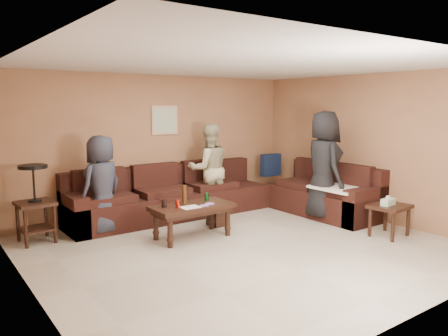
{
  "coord_description": "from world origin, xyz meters",
  "views": [
    {
      "loc": [
        -3.67,
        -4.58,
        1.97
      ],
      "look_at": [
        0.25,
        0.85,
        1.0
      ],
      "focal_mm": 35.0,
      "sensor_mm": 36.0,
      "label": 1
    }
  ],
  "objects_px": {
    "waste_bin": "(218,215)",
    "person_left": "(102,185)",
    "end_table_left": "(35,202)",
    "person_right": "(324,166)",
    "person_middle": "(209,169)",
    "sectional_sofa": "(228,199)",
    "coffee_table": "(192,210)",
    "side_table_right": "(389,209)"
  },
  "relations": [
    {
      "from": "waste_bin",
      "to": "person_left",
      "type": "relative_size",
      "value": 0.22
    },
    {
      "from": "end_table_left",
      "to": "person_right",
      "type": "height_order",
      "value": "person_right"
    },
    {
      "from": "person_middle",
      "to": "person_right",
      "type": "xyz_separation_m",
      "value": [
        1.37,
        -1.51,
        0.12
      ]
    },
    {
      "from": "end_table_left",
      "to": "person_right",
      "type": "relative_size",
      "value": 0.6
    },
    {
      "from": "waste_bin",
      "to": "sectional_sofa",
      "type": "bearing_deg",
      "value": 37.28
    },
    {
      "from": "sectional_sofa",
      "to": "person_middle",
      "type": "distance_m",
      "value": 0.66
    },
    {
      "from": "coffee_table",
      "to": "end_table_left",
      "type": "relative_size",
      "value": 1.07
    },
    {
      "from": "person_middle",
      "to": "person_right",
      "type": "relative_size",
      "value": 0.87
    },
    {
      "from": "waste_bin",
      "to": "person_right",
      "type": "bearing_deg",
      "value": -22.6
    },
    {
      "from": "person_middle",
      "to": "person_right",
      "type": "height_order",
      "value": "person_right"
    },
    {
      "from": "end_table_left",
      "to": "person_left",
      "type": "height_order",
      "value": "person_left"
    },
    {
      "from": "person_left",
      "to": "coffee_table",
      "type": "bearing_deg",
      "value": 111.23
    },
    {
      "from": "end_table_left",
      "to": "person_middle",
      "type": "bearing_deg",
      "value": -0.11
    },
    {
      "from": "side_table_right",
      "to": "person_left",
      "type": "bearing_deg",
      "value": 142.33
    },
    {
      "from": "sectional_sofa",
      "to": "person_left",
      "type": "height_order",
      "value": "person_left"
    },
    {
      "from": "person_middle",
      "to": "sectional_sofa",
      "type": "bearing_deg",
      "value": 119.64
    },
    {
      "from": "end_table_left",
      "to": "person_left",
      "type": "bearing_deg",
      "value": -8.35
    },
    {
      "from": "coffee_table",
      "to": "waste_bin",
      "type": "bearing_deg",
      "value": 25.44
    },
    {
      "from": "end_table_left",
      "to": "sectional_sofa",
      "type": "bearing_deg",
      "value": -7.91
    },
    {
      "from": "side_table_right",
      "to": "waste_bin",
      "type": "height_order",
      "value": "side_table_right"
    },
    {
      "from": "person_left",
      "to": "sectional_sofa",
      "type": "bearing_deg",
      "value": 148.23
    },
    {
      "from": "end_table_left",
      "to": "side_table_right",
      "type": "bearing_deg",
      "value": -32.55
    },
    {
      "from": "side_table_right",
      "to": "waste_bin",
      "type": "relative_size",
      "value": 1.91
    },
    {
      "from": "person_left",
      "to": "person_right",
      "type": "height_order",
      "value": "person_right"
    },
    {
      "from": "sectional_sofa",
      "to": "side_table_right",
      "type": "relative_size",
      "value": 7.37
    },
    {
      "from": "waste_bin",
      "to": "side_table_right",
      "type": "bearing_deg",
      "value": -48.82
    },
    {
      "from": "coffee_table",
      "to": "waste_bin",
      "type": "distance_m",
      "value": 0.81
    },
    {
      "from": "side_table_right",
      "to": "person_right",
      "type": "bearing_deg",
      "value": 91.28
    },
    {
      "from": "coffee_table",
      "to": "person_middle",
      "type": "relative_size",
      "value": 0.74
    },
    {
      "from": "coffee_table",
      "to": "side_table_right",
      "type": "xyz_separation_m",
      "value": [
        2.45,
        -1.68,
        -0.01
      ]
    },
    {
      "from": "sectional_sofa",
      "to": "person_right",
      "type": "relative_size",
      "value": 2.48
    },
    {
      "from": "sectional_sofa",
      "to": "coffee_table",
      "type": "xyz_separation_m",
      "value": [
        -1.17,
        -0.69,
        0.1
      ]
    },
    {
      "from": "end_table_left",
      "to": "person_right",
      "type": "bearing_deg",
      "value": -19.14
    },
    {
      "from": "coffee_table",
      "to": "end_table_left",
      "type": "distance_m",
      "value": 2.25
    },
    {
      "from": "end_table_left",
      "to": "waste_bin",
      "type": "height_order",
      "value": "end_table_left"
    },
    {
      "from": "waste_bin",
      "to": "person_left",
      "type": "bearing_deg",
      "value": 158.82
    },
    {
      "from": "sectional_sofa",
      "to": "end_table_left",
      "type": "distance_m",
      "value": 3.15
    },
    {
      "from": "sectional_sofa",
      "to": "person_middle",
      "type": "bearing_deg",
      "value": 105.1
    },
    {
      "from": "waste_bin",
      "to": "person_middle",
      "type": "xyz_separation_m",
      "value": [
        0.36,
        0.79,
        0.65
      ]
    },
    {
      "from": "waste_bin",
      "to": "person_right",
      "type": "height_order",
      "value": "person_right"
    },
    {
      "from": "sectional_sofa",
      "to": "end_table_left",
      "type": "height_order",
      "value": "end_table_left"
    },
    {
      "from": "coffee_table",
      "to": "sectional_sofa",
      "type": "bearing_deg",
      "value": 30.61
    }
  ]
}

